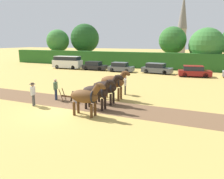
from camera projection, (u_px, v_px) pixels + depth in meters
ground_plane at (61, 112)px, 14.83m from camera, size 240.00×240.00×0.00m
plowed_furrow_strip at (48, 99)px, 18.02m from camera, size 32.31×3.39×0.01m
hedgerow at (153, 61)px, 37.80m from camera, size 61.22×1.46×2.78m
tree_far_left at (58, 41)px, 48.12m from camera, size 4.93×4.93×7.21m
tree_left at (85, 38)px, 47.19m from camera, size 6.15×6.15×8.36m
tree_center_left at (172, 40)px, 38.78m from camera, size 4.81×4.81×7.24m
tree_center at (206, 45)px, 35.95m from camera, size 5.64×5.64×6.88m
church_spire at (182, 24)px, 65.97m from camera, size 2.86×2.86×18.58m
draft_horse_lead_left at (86, 96)px, 13.80m from camera, size 2.65×0.91×2.30m
draft_horse_lead_right at (97, 92)px, 15.14m from camera, size 2.65×0.91×2.28m
draft_horse_trail_left at (106, 87)px, 16.47m from camera, size 2.66×0.98×2.39m
draft_horse_trail_right at (114, 82)px, 17.78m from camera, size 2.69×1.04×2.49m
plow at (71, 98)px, 17.04m from camera, size 1.76×0.46×1.13m
farmer_at_plow at (56, 88)px, 17.70m from camera, size 0.37×0.64×1.71m
farmer_beside_team at (125, 84)px, 19.42m from camera, size 0.35×0.64×1.68m
farmer_onlooker_left at (33, 92)px, 16.02m from camera, size 0.44×0.62×1.74m
parked_van at (67, 62)px, 37.94m from camera, size 5.19×2.30×2.15m
parked_car_left at (95, 66)px, 36.16m from camera, size 4.08×1.92×1.42m
parked_car_center_left at (121, 67)px, 34.11m from camera, size 3.94×1.88×1.47m
parked_car_center at (157, 68)px, 32.30m from camera, size 4.55×2.21×1.52m
parked_car_center_right at (194, 71)px, 29.37m from camera, size 4.45×2.60×1.48m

